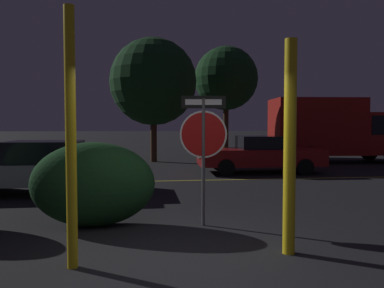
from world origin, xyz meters
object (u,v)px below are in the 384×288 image
object	(u,v)px
yellow_pole_left	(71,138)
passing_car_2	(40,167)
delivery_truck	(341,129)
tree_2	(226,79)
stop_sign	(203,135)
yellow_pole_right	(290,147)
passing_car_3	(260,154)
hedge_bush_2	(93,184)
tree_1	(153,82)

from	to	relation	value
yellow_pole_left	passing_car_2	bearing A→B (deg)	108.66
delivery_truck	tree_2	xyz separation A→B (m)	(-4.75, 4.68, 2.95)
tree_2	stop_sign	bearing A→B (deg)	-103.61
yellow_pole_right	passing_car_3	size ratio (longest dim) A/B	0.62
yellow_pole_right	passing_car_2	bearing A→B (deg)	131.82
yellow_pole_left	hedge_bush_2	world-z (taller)	yellow_pole_left
passing_car_3	tree_2	xyz separation A→B (m)	(0.44, 8.21, 3.89)
hedge_bush_2	passing_car_2	size ratio (longest dim) A/B	0.46
passing_car_2	yellow_pole_left	bearing A→B (deg)	-161.62
yellow_pole_right	hedge_bush_2	bearing A→B (deg)	148.27
stop_sign	yellow_pole_left	world-z (taller)	yellow_pole_left
tree_2	yellow_pole_right	bearing A→B (deg)	-99.28
tree_1	tree_2	bearing A→B (deg)	37.15
tree_1	yellow_pole_left	bearing A→B (deg)	-95.32
passing_car_2	tree_2	world-z (taller)	tree_2
yellow_pole_left	tree_1	bearing A→B (deg)	84.68
stop_sign	tree_1	size ratio (longest dim) A/B	0.38
yellow_pole_right	tree_1	size ratio (longest dim) A/B	0.48
stop_sign	passing_car_3	size ratio (longest dim) A/B	0.48
tree_1	hedge_bush_2	bearing A→B (deg)	-96.24
delivery_truck	yellow_pole_left	bearing A→B (deg)	-35.63
passing_car_2	delivery_truck	world-z (taller)	delivery_truck
stop_sign	yellow_pole_left	distance (m)	2.62
yellow_pole_right	tree_2	xyz separation A→B (m)	(2.78, 17.04, 3.11)
stop_sign	passing_car_2	xyz separation A→B (m)	(-3.77, 3.68, -0.92)
tree_1	tree_2	distance (m)	5.52
passing_car_3	delivery_truck	bearing A→B (deg)	-53.31
stop_sign	passing_car_2	size ratio (longest dim) A/B	0.49
passing_car_2	tree_2	distance (m)	14.49
yellow_pole_left	tree_1	size ratio (longest dim) A/B	0.53
yellow_pole_left	tree_2	world-z (taller)	tree_2
stop_sign	yellow_pole_right	size ratio (longest dim) A/B	0.78
yellow_pole_right	tree_2	size ratio (longest dim) A/B	0.45
yellow_pole_right	passing_car_2	distance (m)	7.13
passing_car_2	delivery_truck	size ratio (longest dim) A/B	0.68
hedge_bush_2	passing_car_3	size ratio (longest dim) A/B	0.45
stop_sign	yellow_pole_right	world-z (taller)	yellow_pole_right
delivery_truck	hedge_bush_2	bearing A→B (deg)	-40.50
stop_sign	delivery_truck	size ratio (longest dim) A/B	0.33
tree_1	delivery_truck	bearing A→B (deg)	-8.53
yellow_pole_right	delivery_truck	size ratio (longest dim) A/B	0.43
delivery_truck	yellow_pole_right	bearing A→B (deg)	-27.28
yellow_pole_left	passing_car_3	distance (m)	10.45
hedge_bush_2	yellow_pole_left	bearing A→B (deg)	-89.73
delivery_truck	passing_car_3	bearing A→B (deg)	-51.67
yellow_pole_right	hedge_bush_2	xyz separation A→B (m)	(-2.89, 1.79, -0.73)
stop_sign	tree_2	bearing A→B (deg)	81.99
yellow_pole_left	passing_car_3	world-z (taller)	yellow_pole_left
stop_sign	hedge_bush_2	size ratio (longest dim) A/B	1.06
yellow_pole_right	delivery_truck	bearing A→B (deg)	58.62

